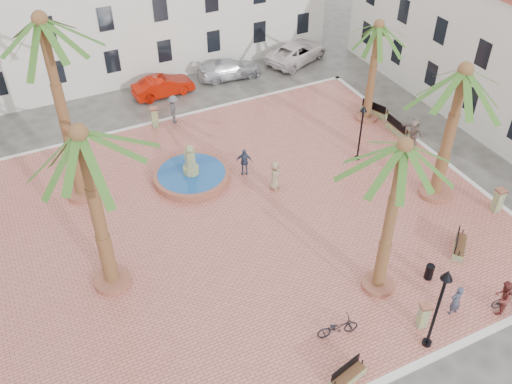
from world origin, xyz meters
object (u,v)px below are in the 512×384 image
bench_e (398,129)px  car_white (297,52)px  palm_sw (83,153)px  bollard_e (498,200)px  bench_ne (375,111)px  car_silver (229,69)px  lamppost_s (441,296)px  pedestrian_fountain_b (244,162)px  pedestrian_north (174,109)px  palm_s (401,164)px  palm_e (461,87)px  bicycle_b (509,300)px  bollard_n (155,117)px  bicycle_a (338,327)px  bench_s (348,376)px  palm_nw (45,40)px  lamppost_e (362,124)px  cyclist_a (456,300)px  palm_ne (378,37)px  bench_se (459,246)px  car_red (163,86)px  pedestrian_east (414,131)px  litter_bin (429,272)px  fountain (191,174)px  cyclist_b (503,298)px  pedestrian_fountain_a (275,175)px  bollard_se (423,315)px

bench_e → car_white: 11.87m
palm_sw → bollard_e: size_ratio=6.13×
bench_ne → car_silver: (-6.32, 9.28, 0.24)m
palm_sw → bench_e: 21.01m
lamppost_s → pedestrian_fountain_b: lamppost_s is taller
pedestrian_fountain_b → pedestrian_north: 7.13m
palm_s → palm_sw: bearing=152.8°
palm_e → bicycle_b: (-2.35, -7.58, -6.04)m
bollard_n → pedestrian_north: size_ratio=0.73×
bicycle_a → bicycle_b: bearing=-94.6°
bicycle_a → car_white: size_ratio=0.33×
bench_s → palm_nw: bearing=99.3°
lamppost_e → cyclist_a: size_ratio=2.22×
palm_ne → bench_e: 5.85m
lamppost_s → bollard_e: size_ratio=3.14×
car_silver → bench_se: bearing=-168.2°
bollard_e → car_red: bollard_e is taller
bicycle_a → pedestrian_fountain_b: bearing=4.3°
lamppost_e → bench_ne: bearing=43.8°
palm_ne → pedestrian_east: size_ratio=3.54×
bollard_n → litter_bin: size_ratio=1.79×
fountain → pedestrian_north: fountain is taller
lamppost_e → car_silver: (-2.46, 12.98, -1.91)m
palm_e → car_silver: palm_e is taller
lamppost_e → car_white: size_ratio=0.67×
palm_sw → car_white: (18.76, 16.33, -6.56)m
fountain → bench_s: fountain is taller
fountain → bench_ne: (13.30, 1.20, -0.03)m
palm_nw → bench_se: 21.53m
bench_s → bicycle_b: bicycle_b is taller
palm_sw → car_red: palm_sw is taller
pedestrian_east → car_silver: (-6.34, 13.13, -0.43)m
car_red → cyclist_b: bearing=-168.5°
litter_bin → lamppost_s: bearing=-130.1°
car_white → pedestrian_fountain_b: bearing=117.5°
bicycle_a → bicycle_b: 7.71m
palm_ne → bicycle_b: size_ratio=4.28×
palm_nw → palm_ne: palm_nw is taller
pedestrian_fountain_a → pedestrian_fountain_b: 2.16m
bollard_e → pedestrian_fountain_a: size_ratio=0.80×
pedestrian_fountain_a → car_red: pedestrian_fountain_a is taller
lamppost_s → fountain: bearing=107.4°
bench_e → car_red: 16.13m
lamppost_s → bollard_se: (0.40, 0.86, -2.27)m
palm_sw → bench_e: size_ratio=4.45×
bollard_e → palm_nw: bearing=150.4°
fountain → pedestrian_east: fountain is taller
palm_sw → bench_ne: 21.66m
pedestrian_east → pedestrian_fountain_b: bearing=-107.0°
palm_nw → bollard_n: (5.75, 4.81, -8.15)m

